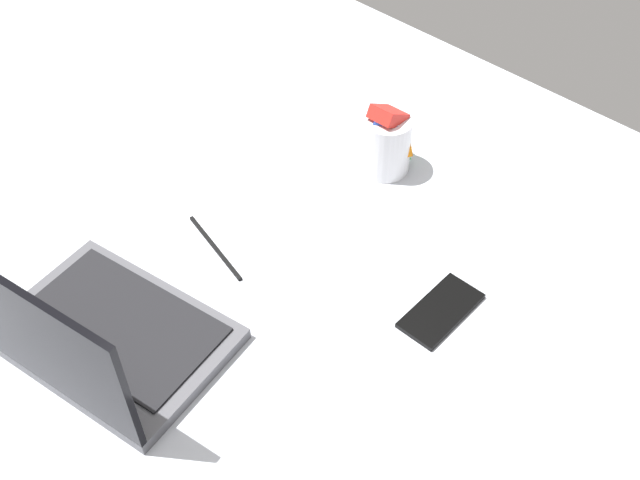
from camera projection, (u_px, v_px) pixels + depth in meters
The scene contains 5 objects.
bed_mattress at pixel (210, 228), 139.89cm from camera, with size 180.00×140.00×18.00cm, color #B7BCC6.
laptop at pixel (94, 335), 105.89cm from camera, with size 36.64×28.63×23.00cm.
snack_cup at pixel (387, 142), 133.97cm from camera, with size 9.58×10.92×14.14cm.
cell_phone at pixel (441, 311), 114.14cm from camera, with size 6.80×14.00×0.80cm, color black.
charger_cable at pixel (215, 247), 123.53cm from camera, with size 17.00×0.60×0.60cm, color black.
Camera 1 is at (-83.75, 56.61, 107.91)cm, focal length 42.00 mm.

